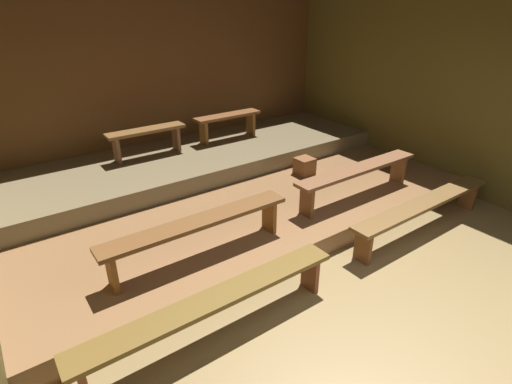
# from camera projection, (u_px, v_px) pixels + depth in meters

# --- Properties ---
(ground) EXTENTS (6.88, 6.18, 0.08)m
(ground) POSITION_uv_depth(u_px,v_px,m) (266.00, 228.00, 5.24)
(ground) COLOR olive
(wall_back) EXTENTS (6.88, 0.06, 2.78)m
(wall_back) POSITION_uv_depth(u_px,v_px,m) (169.00, 86.00, 6.61)
(wall_back) COLOR brown
(wall_back) RESTS_ON ground
(wall_right) EXTENTS (0.06, 6.18, 2.78)m
(wall_right) POSITION_uv_depth(u_px,v_px,m) (423.00, 91.00, 6.24)
(wall_right) COLOR brown
(wall_right) RESTS_ON ground
(platform_lower) EXTENTS (6.08, 3.65, 0.26)m
(platform_lower) POSITION_uv_depth(u_px,v_px,m) (231.00, 194.00, 5.80)
(platform_lower) COLOR olive
(platform_lower) RESTS_ON ground
(platform_middle) EXTENTS (6.08, 1.77, 0.26)m
(platform_middle) POSITION_uv_depth(u_px,v_px,m) (199.00, 159.00, 6.38)
(platform_middle) COLOR #796949
(platform_middle) RESTS_ON platform_lower
(bench_floor_left) EXTENTS (2.45, 0.27, 0.43)m
(bench_floor_left) POSITION_uv_depth(u_px,v_px,m) (215.00, 304.00, 3.36)
(bench_floor_left) COLOR brown
(bench_floor_left) RESTS_ON ground
(bench_floor_right) EXTENTS (2.45, 0.27, 0.43)m
(bench_floor_right) POSITION_uv_depth(u_px,v_px,m) (424.00, 206.00, 4.94)
(bench_floor_right) COLOR brown
(bench_floor_right) RESTS_ON ground
(bench_lower_left) EXTENTS (2.05, 0.27, 0.43)m
(bench_lower_left) POSITION_uv_depth(u_px,v_px,m) (199.00, 227.00, 4.02)
(bench_lower_left) COLOR brown
(bench_lower_left) RESTS_ON platform_lower
(bench_lower_right) EXTENTS (2.05, 0.27, 0.43)m
(bench_lower_right) POSITION_uv_depth(u_px,v_px,m) (358.00, 173.00, 5.28)
(bench_lower_right) COLOR brown
(bench_lower_right) RESTS_ON platform_lower
(bench_middle_left) EXTENTS (1.19, 0.27, 0.43)m
(bench_middle_left) POSITION_uv_depth(u_px,v_px,m) (147.00, 135.00, 5.98)
(bench_middle_left) COLOR brown
(bench_middle_left) RESTS_ON platform_middle
(bench_middle_right) EXTENTS (1.19, 0.27, 0.43)m
(bench_middle_right) POSITION_uv_depth(u_px,v_px,m) (228.00, 120.00, 6.74)
(bench_middle_right) COLOR brown
(bench_middle_right) RESTS_ON platform_middle
(wooden_crate_lower) EXTENTS (0.26, 0.26, 0.26)m
(wooden_crate_lower) POSITION_uv_depth(u_px,v_px,m) (305.00, 166.00, 6.09)
(wooden_crate_lower) COLOR brown
(wooden_crate_lower) RESTS_ON platform_lower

